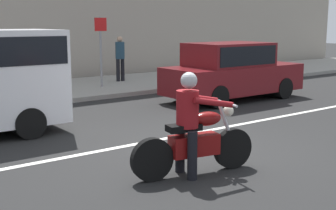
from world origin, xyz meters
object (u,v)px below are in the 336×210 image
at_px(motorcycle_with_rider_crimson, 193,133).
at_px(parked_sedan_maroon, 232,71).
at_px(street_sign_post, 101,45).
at_px(pedestrian_bystander, 120,55).

bearing_deg(motorcycle_with_rider_crimson, parked_sedan_maroon, 40.61).
height_order(motorcycle_with_rider_crimson, street_sign_post, street_sign_post).
distance_m(parked_sedan_maroon, street_sign_post, 4.61).
distance_m(motorcycle_with_rider_crimson, pedestrian_bystander, 10.38).
xyz_separation_m(parked_sedan_maroon, pedestrian_bystander, (-0.96, 4.90, 0.23)).
bearing_deg(parked_sedan_maroon, street_sign_post, 119.74).
distance_m(street_sign_post, pedestrian_bystander, 1.67).
xyz_separation_m(motorcycle_with_rider_crimson, pedestrian_bystander, (4.33, 9.43, 0.46)).
xyz_separation_m(street_sign_post, pedestrian_bystander, (1.30, 0.94, -0.47)).
distance_m(motorcycle_with_rider_crimson, parked_sedan_maroon, 6.96).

